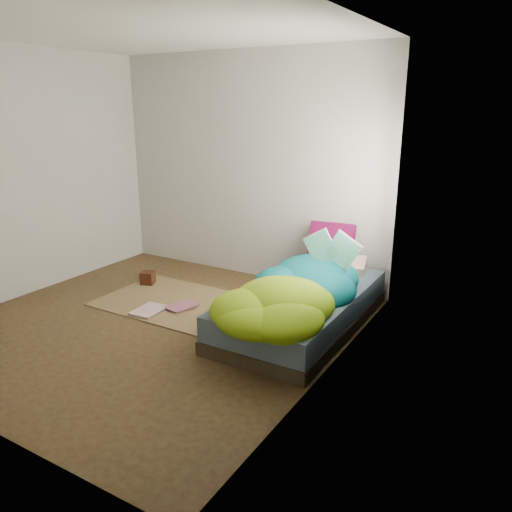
{
  "coord_description": "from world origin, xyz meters",
  "views": [
    {
      "loc": [
        3.05,
        -3.24,
        2.0
      ],
      "look_at": [
        0.7,
        0.75,
        0.6
      ],
      "focal_mm": 35.0,
      "sensor_mm": 36.0,
      "label": 1
    }
  ],
  "objects": [
    {
      "name": "rug",
      "position": [
        -0.15,
        0.55,
        0.01
      ],
      "size": [
        1.6,
        1.1,
        0.01
      ],
      "primitive_type": "cube",
      "color": "brown",
      "rests_on": "ground"
    },
    {
      "name": "duvet",
      "position": [
        1.22,
        0.5,
        0.51
      ],
      "size": [
        0.96,
        1.84,
        0.34
      ],
      "primitive_type": null,
      "color": "#077373",
      "rests_on": "bed"
    },
    {
      "name": "ground",
      "position": [
        0.0,
        0.0,
        0.0
      ],
      "size": [
        3.5,
        3.5,
        0.0
      ],
      "primitive_type": "cube",
      "color": "#3A2516",
      "rests_on": "ground"
    },
    {
      "name": "floor_book_a",
      "position": [
        -0.35,
        0.19,
        0.03
      ],
      "size": [
        0.27,
        0.36,
        0.03
      ],
      "primitive_type": "imported",
      "rotation": [
        0.0,
        0.0,
        0.06
      ],
      "color": "white",
      "rests_on": "rug"
    },
    {
      "name": "bed",
      "position": [
        1.22,
        0.72,
        0.17
      ],
      "size": [
        1.0,
        2.0,
        0.34
      ],
      "color": "#342A1C",
      "rests_on": "ground"
    },
    {
      "name": "pillow_floral",
      "position": [
        1.3,
        1.48,
        0.4
      ],
      "size": [
        0.58,
        0.43,
        0.12
      ],
      "primitive_type": "cube",
      "rotation": [
        0.0,
        0.0,
        0.23
      ],
      "color": "white",
      "rests_on": "bed"
    },
    {
      "name": "floor_book_b",
      "position": [
        -0.12,
        0.46,
        0.03
      ],
      "size": [
        0.28,
        0.34,
        0.03
      ],
      "primitive_type": "imported",
      "rotation": [
        0.0,
        0.0,
        -0.19
      ],
      "color": "#B26674",
      "rests_on": "rug"
    },
    {
      "name": "pillow_magenta",
      "position": [
        1.14,
        1.58,
        0.57
      ],
      "size": [
        0.48,
        0.2,
        0.47
      ],
      "primitive_type": "cube",
      "rotation": [
        0.0,
        0.0,
        0.13
      ],
      "color": "#430423",
      "rests_on": "bed"
    },
    {
      "name": "open_book",
      "position": [
        1.39,
        0.95,
        0.82
      ],
      "size": [
        0.46,
        0.1,
        0.28
      ],
      "primitive_type": null,
      "rotation": [
        0.0,
        0.0,
        0.01
      ],
      "color": "#2E8E31",
      "rests_on": "duvet"
    },
    {
      "name": "floor_book_c",
      "position": [
        0.48,
        0.19,
        0.02
      ],
      "size": [
        0.36,
        0.36,
        0.02
      ],
      "primitive_type": "imported",
      "rotation": [
        0.0,
        0.0,
        0.84
      ],
      "color": "tan",
      "rests_on": "rug"
    },
    {
      "name": "wooden_box",
      "position": [
        -0.8,
        0.81,
        0.08
      ],
      "size": [
        0.18,
        0.18,
        0.14
      ],
      "primitive_type": "cube",
      "rotation": [
        0.0,
        0.0,
        0.36
      ],
      "color": "#3C150D",
      "rests_on": "rug"
    },
    {
      "name": "room_walls",
      "position": [
        0.01,
        0.01,
        1.63
      ],
      "size": [
        3.54,
        3.54,
        2.62
      ],
      "color": "#BBBAB2",
      "rests_on": "ground"
    }
  ]
}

